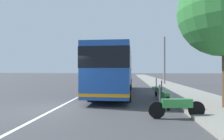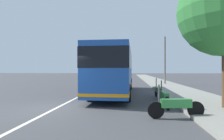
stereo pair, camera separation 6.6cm
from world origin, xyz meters
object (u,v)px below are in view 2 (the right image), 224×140
car_behind_bus (107,75)px  utility_pole (165,61)px  coach_bus (115,69)px  motorcycle_angled (158,91)px  car_far_distant (102,76)px  motorcycle_nearest_curb (164,97)px  car_side_street (111,74)px  motorcycle_mid_row (176,106)px

car_behind_bus → utility_pole: size_ratio=0.76×
coach_bus → motorcycle_angled: bearing=-123.0°
coach_bus → car_far_distant: bearing=12.5°
motorcycle_nearest_curb → car_side_street: size_ratio=0.54×
motorcycle_nearest_curb → motorcycle_mid_row: bearing=179.9°
coach_bus → car_side_street: bearing=7.6°
coach_bus → motorcycle_angled: size_ratio=4.99×
car_behind_bus → car_far_distant: car_far_distant is taller
motorcycle_nearest_curb → car_far_distant: bearing=15.1°
motorcycle_angled → motorcycle_nearest_curb: bearing=177.4°
motorcycle_nearest_curb → motorcycle_angled: size_ratio=1.07×
car_side_street → car_far_distant: car_far_distant is taller
car_behind_bus → coach_bus: bearing=4.3°
motorcycle_nearest_curb → car_behind_bus: bearing=11.9°
motorcycle_mid_row → motorcycle_angled: 4.97m
car_behind_bus → utility_pole: utility_pole is taller
motorcycle_mid_row → car_behind_bus: car_behind_bus is taller
motorcycle_nearest_curb → car_behind_bus: car_behind_bus is taller
motorcycle_angled → utility_pole: bearing=-13.4°
car_side_street → utility_pole: utility_pole is taller
motorcycle_mid_row → car_behind_bus: 36.76m
motorcycle_angled → car_far_distant: size_ratio=0.47×
car_side_street → car_behind_bus: bearing=-3.6°
motorcycle_angled → car_side_street: car_side_street is taller
car_side_street → utility_pole: size_ratio=0.73×
coach_bus → motorcycle_nearest_curb: coach_bus is taller
car_behind_bus → car_far_distant: bearing=-4.7°
car_side_street → car_far_distant: size_ratio=0.94×
coach_bus → car_side_street: coach_bus is taller
coach_bus → car_behind_bus: 29.41m
motorcycle_angled → car_far_distant: car_far_distant is taller
coach_bus → car_far_distant: 22.47m
utility_pole → car_behind_bus: bearing=26.8°
coach_bus → motorcycle_mid_row: 7.68m
coach_bus → utility_pole: bearing=-29.5°
motorcycle_mid_row → car_behind_bus: (36.01, 7.38, 0.20)m
motorcycle_mid_row → motorcycle_nearest_curb: motorcycle_mid_row is taller
car_side_street → car_far_distant: 17.35m
coach_bus → utility_pole: size_ratio=1.82×
motorcycle_angled → car_far_distant: bearing=16.5°
car_behind_bus → car_side_street: 10.29m
car_side_street → utility_pole: bearing=14.3°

